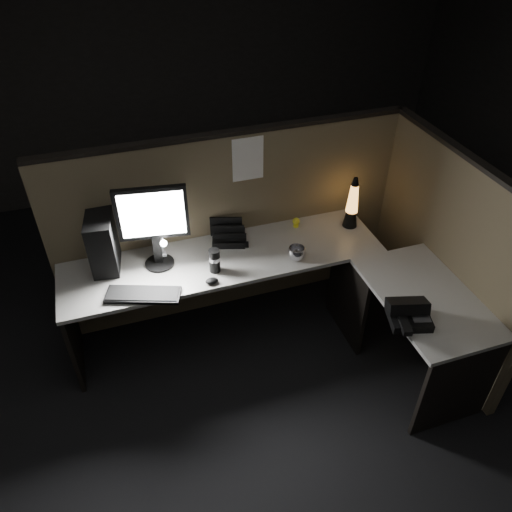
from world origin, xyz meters
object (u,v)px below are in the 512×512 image
object	(u,v)px
desk_phone	(408,313)
pc_tower	(103,239)
lava_lamp	(352,206)
monitor	(153,220)
keyboard	(143,295)

from	to	relation	value
desk_phone	pc_tower	bearing A→B (deg)	161.66
lava_lamp	desk_phone	bearing A→B (deg)	-97.08
monitor	desk_phone	world-z (taller)	monitor
pc_tower	desk_phone	bearing A→B (deg)	-26.06
pc_tower	monitor	size ratio (longest dim) A/B	0.66
pc_tower	desk_phone	size ratio (longest dim) A/B	1.37
pc_tower	desk_phone	world-z (taller)	pc_tower
lava_lamp	desk_phone	distance (m)	1.05
pc_tower	monitor	xyz separation A→B (m)	(0.34, -0.12, 0.17)
lava_lamp	pc_tower	bearing A→B (deg)	176.24
pc_tower	keyboard	world-z (taller)	pc_tower
keyboard	monitor	bearing A→B (deg)	82.58
monitor	keyboard	world-z (taller)	monitor
monitor	keyboard	size ratio (longest dim) A/B	1.26
lava_lamp	monitor	bearing A→B (deg)	179.99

